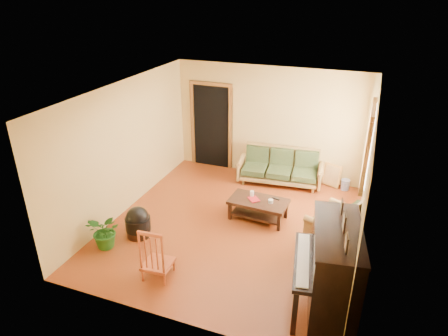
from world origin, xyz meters
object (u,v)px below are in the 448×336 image
at_px(coffee_table, 258,209).
at_px(potted_plant, 106,231).
at_px(armchair, 334,220).
at_px(sofa, 280,167).
at_px(footstool, 138,225).
at_px(piano, 333,269).
at_px(ceramic_crock, 345,185).
at_px(red_chair, 157,252).

bearing_deg(coffee_table, potted_plant, -140.00).
relative_size(coffee_table, armchair, 1.27).
relative_size(armchair, potted_plant, 1.35).
bearing_deg(sofa, footstool, -128.19).
xyz_separation_m(sofa, coffee_table, (-0.03, -1.64, -0.20)).
distance_m(sofa, footstool, 3.55).
xyz_separation_m(piano, footstool, (-3.50, 0.55, -0.43)).
bearing_deg(sofa, armchair, -58.72).
bearing_deg(piano, ceramic_crock, 82.80).
distance_m(sofa, red_chair, 3.98).
bearing_deg(red_chair, ceramic_crock, 53.99).
distance_m(coffee_table, ceramic_crock, 2.39).
relative_size(armchair, piano, 0.60).
height_order(red_chair, potted_plant, red_chair).
bearing_deg(armchair, piano, -61.01).
height_order(armchair, red_chair, red_chair).
bearing_deg(ceramic_crock, potted_plant, -134.85).
relative_size(sofa, potted_plant, 2.91).
bearing_deg(red_chair, potted_plant, 159.61).
distance_m(coffee_table, armchair, 1.50).
xyz_separation_m(piano, ceramic_crock, (-0.13, 3.76, -0.53)).
relative_size(piano, ceramic_crock, 6.11).
xyz_separation_m(sofa, armchair, (1.43, -1.91, 0.03)).
bearing_deg(sofa, red_chair, -110.48).
xyz_separation_m(coffee_table, ceramic_crock, (1.49, 1.86, -0.08)).
xyz_separation_m(coffee_table, armchair, (1.46, -0.26, 0.24)).
xyz_separation_m(piano, potted_plant, (-3.83, 0.04, -0.32)).
distance_m(piano, footstool, 3.57).
relative_size(sofa, footstool, 4.15).
distance_m(sofa, armchair, 2.38).
xyz_separation_m(footstool, red_chair, (0.89, -0.85, 0.24)).
distance_m(coffee_table, potted_plant, 2.89).
relative_size(coffee_table, footstool, 2.45).
xyz_separation_m(red_chair, potted_plant, (-1.21, 0.34, -0.13)).
xyz_separation_m(coffee_table, piano, (1.62, -1.90, 0.44)).
relative_size(coffee_table, red_chair, 1.21).
height_order(coffee_table, red_chair, red_chair).
bearing_deg(ceramic_crock, footstool, -136.42).
distance_m(armchair, piano, 1.66).
bearing_deg(footstool, red_chair, -43.77).
distance_m(sofa, ceramic_crock, 1.51).
distance_m(red_chair, potted_plant, 1.27).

